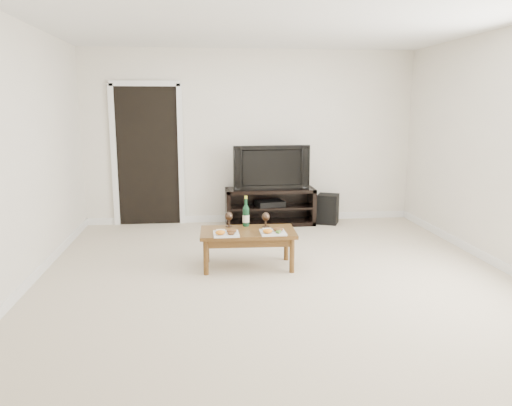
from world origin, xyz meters
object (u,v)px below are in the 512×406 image
Objects in this scene: television at (270,167)px; coffee_table at (248,249)px; media_console at (270,206)px; subwoofer at (328,209)px.

television is 1.09× the size of coffee_table.
media_console is 0.89m from subwoofer.
coffee_table is at bearing -104.78° from media_console.
subwoofer is at bearing -5.82° from television.
media_console reaches higher than subwoofer.
subwoofer is at bearing 54.21° from coffee_table.
subwoofer is (0.89, -0.04, -0.65)m from television.
television is 2.53× the size of subwoofer.
subwoofer is at bearing -2.38° from media_console.
television is 2.17m from coffee_table.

